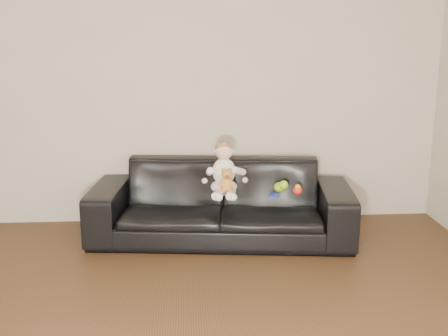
{
  "coord_description": "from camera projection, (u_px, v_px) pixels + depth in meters",
  "views": [
    {
      "loc": [
        0.16,
        -2.34,
        1.77
      ],
      "look_at": [
        0.47,
        2.14,
        0.64
      ],
      "focal_mm": 45.0,
      "sensor_mm": 36.0,
      "label": 1
    }
  ],
  "objects": [
    {
      "name": "wall_back",
      "position": [
        167.0,
        82.0,
        5.03
      ],
      "size": [
        5.0,
        0.0,
        5.0
      ],
      "primitive_type": "plane",
      "rotation": [
        1.57,
        0.0,
        0.0
      ],
      "color": "#BCB29E",
      "rests_on": "ground"
    },
    {
      "name": "sofa",
      "position": [
        221.0,
        201.0,
        4.81
      ],
      "size": [
        2.29,
        1.1,
        0.65
      ],
      "primitive_type": "imported",
      "rotation": [
        0.0,
        0.0,
        -0.11
      ],
      "color": "black",
      "rests_on": "floor"
    },
    {
      "name": "baby",
      "position": [
        224.0,
        171.0,
        4.62
      ],
      "size": [
        0.34,
        0.4,
        0.44
      ],
      "rotation": [
        0.0,
        0.0,
        -0.32
      ],
      "color": "#FAD3DA",
      "rests_on": "sofa"
    },
    {
      "name": "teddy_bear",
      "position": [
        226.0,
        181.0,
        4.5
      ],
      "size": [
        0.13,
        0.13,
        0.19
      ],
      "rotation": [
        0.0,
        0.0,
        -0.36
      ],
      "color": "#BA7935",
      "rests_on": "sofa"
    },
    {
      "name": "toy_green",
      "position": [
        280.0,
        187.0,
        4.71
      ],
      "size": [
        0.14,
        0.15,
        0.09
      ],
      "primitive_type": "ellipsoid",
      "rotation": [
        0.0,
        0.0,
        0.35
      ],
      "color": "#91C717",
      "rests_on": "sofa"
    },
    {
      "name": "toy_rattle",
      "position": [
        298.0,
        190.0,
        4.64
      ],
      "size": [
        0.1,
        0.1,
        0.08
      ],
      "primitive_type": "sphere",
      "rotation": [
        0.0,
        0.0,
        0.39
      ],
      "color": "red",
      "rests_on": "sofa"
    },
    {
      "name": "toy_blue_disc",
      "position": [
        274.0,
        195.0,
        4.62
      ],
      "size": [
        0.09,
        0.09,
        0.01
      ],
      "primitive_type": "cylinder",
      "rotation": [
        0.0,
        0.0,
        0.04
      ],
      "color": "#1A2DD0",
      "rests_on": "sofa"
    }
  ]
}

